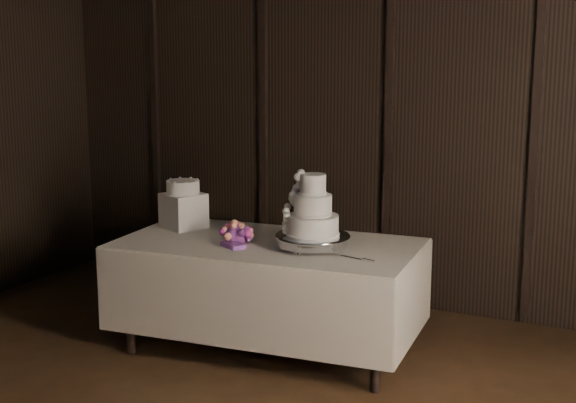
{
  "coord_description": "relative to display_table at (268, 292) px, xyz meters",
  "views": [
    {
      "loc": [
        2.07,
        -2.41,
        2.04
      ],
      "look_at": [
        -0.21,
        2.15,
        1.05
      ],
      "focal_mm": 50.0,
      "sensor_mm": 36.0,
      "label": 1
    }
  ],
  "objects": [
    {
      "name": "cake_knife",
      "position": [
        0.59,
        -0.12,
        0.35
      ],
      "size": [
        0.37,
        0.11,
        0.01
      ],
      "primitive_type": "cube",
      "rotation": [
        0.0,
        0.0,
        -0.23
      ],
      "color": "silver",
      "rests_on": "display_table"
    },
    {
      "name": "small_cake",
      "position": [
        -0.74,
        0.12,
        0.64
      ],
      "size": [
        0.25,
        0.25,
        0.09
      ],
      "primitive_type": "cylinder",
      "rotation": [
        0.0,
        0.0,
        0.05
      ],
      "color": "white",
      "rests_on": "box_pedestal"
    },
    {
      "name": "bouquet",
      "position": [
        -0.19,
        -0.1,
        0.4
      ],
      "size": [
        0.43,
        0.47,
        0.18
      ],
      "primitive_type": null,
      "rotation": [
        0.0,
        0.0,
        -0.52
      ],
      "color": "#D64E6E",
      "rests_on": "display_table"
    },
    {
      "name": "cake_stand",
      "position": [
        0.34,
        -0.03,
        0.39
      ],
      "size": [
        0.53,
        0.53,
        0.09
      ],
      "primitive_type": "cylinder",
      "rotation": [
        0.0,
        0.0,
        0.1
      ],
      "color": "silver",
      "rests_on": "display_table"
    },
    {
      "name": "box_pedestal",
      "position": [
        -0.74,
        0.12,
        0.47
      ],
      "size": [
        0.34,
        0.34,
        0.25
      ],
      "primitive_type": "cube",
      "rotation": [
        0.0,
        0.0,
        -0.39
      ],
      "color": "white",
      "rests_on": "display_table"
    },
    {
      "name": "wedding_cake",
      "position": [
        0.31,
        -0.04,
        0.59
      ],
      "size": [
        0.38,
        0.33,
        0.4
      ],
      "rotation": [
        0.0,
        0.0,
        0.19
      ],
      "color": "white",
      "rests_on": "cake_stand"
    },
    {
      "name": "room",
      "position": [
        0.36,
        -2.15,
        1.08
      ],
      "size": [
        6.08,
        7.08,
        3.08
      ],
      "color": "black",
      "rests_on": "ground"
    },
    {
      "name": "display_table",
      "position": [
        0.0,
        0.0,
        0.0
      ],
      "size": [
        2.08,
        1.22,
        0.76
      ],
      "rotation": [
        0.0,
        0.0,
        0.09
      ],
      "color": "beige",
      "rests_on": "ground"
    }
  ]
}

